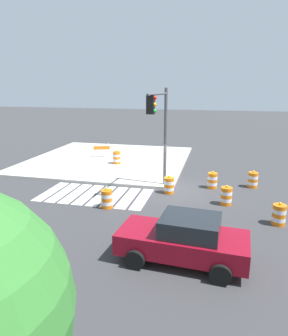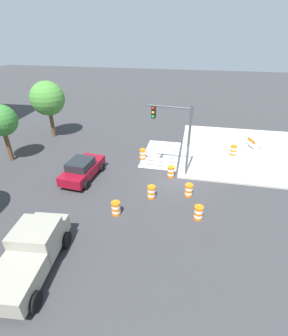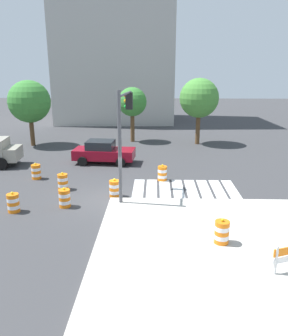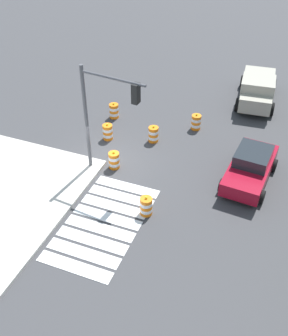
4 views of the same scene
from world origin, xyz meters
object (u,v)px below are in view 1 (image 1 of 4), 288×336
traffic_barrel_median_far (169,185)px  traffic_light_pole (160,122)px  traffic_barrel_median_near (253,180)px  traffic_barrel_on_sidewalk (117,158)px  traffic_barrel_lane_center (226,196)px  sports_car (184,239)px  traffic_barrel_far_curb (279,215)px  traffic_barrel_near_corner (212,180)px  construction_barricade (102,150)px  traffic_barrel_crosswalk_end (107,199)px

traffic_barrel_median_far → traffic_light_pole: bearing=-0.4°
traffic_barrel_median_near → traffic_barrel_on_sidewalk: (9.30, -3.01, 0.15)m
traffic_barrel_lane_center → traffic_barrel_on_sidewalk: bearing=-38.5°
sports_car → traffic_barrel_on_sidewalk: 13.36m
traffic_barrel_far_curb → traffic_barrel_on_sidewalk: 12.74m
traffic_barrel_near_corner → traffic_light_pole: (2.85, 1.46, 3.46)m
sports_car → construction_barricade: bearing=-59.3°
traffic_barrel_crosswalk_end → traffic_barrel_far_curb: bearing=179.3°
traffic_barrel_crosswalk_end → traffic_barrel_lane_center: size_ratio=1.00×
traffic_barrel_median_far → construction_barricade: 9.74m
traffic_barrel_on_sidewalk → traffic_light_pole: 7.40m
traffic_barrel_far_curb → construction_barricade: size_ratio=0.71×
construction_barricade → traffic_light_pole: (-6.10, 7.12, 3.19)m
traffic_barrel_crosswalk_end → traffic_barrel_on_sidewalk: size_ratio=1.00×
sports_car → traffic_barrel_near_corner: size_ratio=4.34×
traffic_barrel_crosswalk_end → traffic_barrel_on_sidewalk: (2.11, -7.94, 0.15)m
traffic_barrel_crosswalk_end → traffic_barrel_median_far: same height
traffic_barrel_crosswalk_end → sports_car: bearing=137.0°
traffic_barrel_on_sidewalk → traffic_barrel_lane_center: bearing=141.5°
traffic_barrel_near_corner → traffic_barrel_lane_center: size_ratio=1.00×
traffic_barrel_crosswalk_end → traffic_barrel_median_far: 3.81m
sports_car → traffic_barrel_median_near: size_ratio=4.34×
traffic_barrel_far_curb → traffic_barrel_lane_center: 2.84m
sports_car → traffic_barrel_near_corner: 8.16m
traffic_barrel_median_far → traffic_barrel_on_sidewalk: traffic_barrel_on_sidewalk is taller
traffic_light_pole → construction_barricade: bearing=-49.4°
construction_barricade → traffic_barrel_near_corner: bearing=147.7°
traffic_barrel_far_curb → traffic_barrel_lane_center: bearing=-41.0°
sports_car → traffic_barrel_median_far: (1.55, -6.65, -0.36)m
traffic_barrel_median_far → traffic_barrel_near_corner: bearing=-147.5°
traffic_barrel_on_sidewalk → construction_barricade: bearing=-45.6°
traffic_barrel_median_near → construction_barricade: (11.23, -4.98, 0.27)m
sports_car → traffic_barrel_near_corner: bearing=-95.3°
traffic_barrel_median_near → construction_barricade: construction_barricade is taller
sports_car → traffic_barrel_median_near: bearing=-109.1°
traffic_barrel_near_corner → traffic_barrel_lane_center: bearing=106.4°
traffic_barrel_near_corner → traffic_barrel_lane_center: (-0.73, 2.49, 0.00)m
sports_car → traffic_barrel_median_near: 9.32m
traffic_barrel_crosswalk_end → traffic_barrel_median_near: (-7.19, -4.93, 0.00)m
traffic_barrel_far_curb → traffic_barrel_on_sidewalk: size_ratio=1.00×
traffic_barrel_median_near → traffic_barrel_median_far: size_ratio=1.00×
traffic_barrel_lane_center → traffic_light_pole: traffic_light_pole is taller
traffic_barrel_near_corner → traffic_barrel_median_far: 2.73m
traffic_barrel_near_corner → traffic_barrel_median_far: same height
traffic_barrel_on_sidewalk → traffic_barrel_median_near: bearing=162.1°
traffic_barrel_near_corner → traffic_barrel_far_curb: bearing=123.5°
sports_car → traffic_barrel_median_far: size_ratio=4.34×
traffic_barrel_lane_center → construction_barricade: bearing=-40.1°
construction_barricade → sports_car: bearing=120.7°
sports_car → traffic_barrel_lane_center: sports_car is taller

